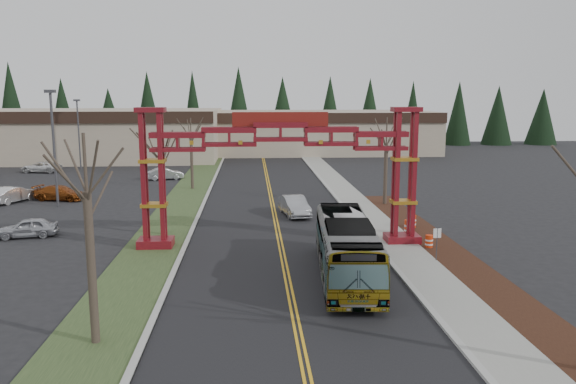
{
  "coord_description": "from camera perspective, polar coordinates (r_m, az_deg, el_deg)",
  "views": [
    {
      "loc": [
        -1.84,
        -17.28,
        9.58
      ],
      "look_at": [
        0.34,
        15.91,
        3.88
      ],
      "focal_mm": 35.0,
      "sensor_mm": 36.0,
      "label": 1
    }
  ],
  "objects": [
    {
      "name": "barrel_mid",
      "position": [
        39.92,
        12.14,
        -3.57
      ],
      "size": [
        0.59,
        0.59,
        1.1
      ],
      "color": "red",
      "rests_on": "ground"
    },
    {
      "name": "light_pole_far",
      "position": [
        79.67,
        -20.51,
        6.03
      ],
      "size": [
        0.79,
        0.4,
        9.16
      ],
      "color": "#3F3F44",
      "rests_on": "ground"
    },
    {
      "name": "lane_line_left",
      "position": [
        43.38,
        -1.4,
        -3.0
      ],
      "size": [
        0.12,
        100.0,
        0.01
      ],
      "primitive_type": "cube",
      "color": "gold",
      "rests_on": "road"
    },
    {
      "name": "silver_sedan",
      "position": [
        45.45,
        0.66,
        -1.42
      ],
      "size": [
        2.49,
        5.05,
        1.59
      ],
      "primitive_type": "imported",
      "rotation": [
        0.0,
        0.0,
        0.17
      ],
      "color": "#A5A8AD",
      "rests_on": "ground"
    },
    {
      "name": "curb_right",
      "position": [
        44.06,
        6.78,
        -2.8
      ],
      "size": [
        0.3,
        110.0,
        0.15
      ],
      "primitive_type": "cube",
      "color": "#B0B0AB",
      "rests_on": "ground"
    },
    {
      "name": "parked_car_far_b",
      "position": [
        77.85,
        -23.81,
        2.33
      ],
      "size": [
        5.24,
        3.08,
        1.37
      ],
      "primitive_type": "imported",
      "rotation": [
        0.0,
        0.0,
        4.54
      ],
      "color": "white",
      "rests_on": "ground"
    },
    {
      "name": "parked_car_mid_a",
      "position": [
        56.29,
        -22.14,
        -0.09
      ],
      "size": [
        5.07,
        2.94,
        1.38
      ],
      "primitive_type": "imported",
      "rotation": [
        0.0,
        0.0,
        1.35
      ],
      "color": "brown",
      "rests_on": "ground"
    },
    {
      "name": "retail_building_west",
      "position": [
        93.75,
        -21.34,
        5.51
      ],
      "size": [
        46.0,
        22.3,
        7.5
      ],
      "color": "#B9A78E",
      "rests_on": "ground"
    },
    {
      "name": "gateway_arch",
      "position": [
        35.51,
        -0.78,
        3.91
      ],
      "size": [
        18.2,
        1.6,
        8.9
      ],
      "color": "#5A0B17",
      "rests_on": "ground"
    },
    {
      "name": "parked_car_near_a",
      "position": [
        42.49,
        -24.94,
        -3.3
      ],
      "size": [
        4.17,
        2.33,
        1.34
      ],
      "primitive_type": "imported",
      "rotation": [
        0.0,
        0.0,
        4.91
      ],
      "color": "#B2B4BB",
      "rests_on": "ground"
    },
    {
      "name": "road",
      "position": [
        43.39,
        -1.24,
        -3.02
      ],
      "size": [
        12.0,
        110.0,
        0.02
      ],
      "primitive_type": "cube",
      "color": "black",
      "rests_on": "ground"
    },
    {
      "name": "barrel_south",
      "position": [
        36.78,
        14.13,
        -4.95
      ],
      "size": [
        0.49,
        0.49,
        0.9
      ],
      "color": "red",
      "rests_on": "ground"
    },
    {
      "name": "transit_bus",
      "position": [
        30.07,
        5.95,
        -5.7
      ],
      "size": [
        3.58,
        11.75,
        3.23
      ],
      "primitive_type": "imported",
      "rotation": [
        0.0,
        0.0,
        -0.08
      ],
      "color": "#95989C",
      "rests_on": "ground"
    },
    {
      "name": "light_pole_near",
      "position": [
        52.55,
        -22.72,
        4.91
      ],
      "size": [
        0.88,
        0.44,
        10.12
      ],
      "color": "#3F3F44",
      "rests_on": "ground"
    },
    {
      "name": "bare_tree_median_far",
      "position": [
        58.68,
        -9.82,
        5.44
      ],
      "size": [
        3.04,
        3.04,
        7.38
      ],
      "color": "#382D26",
      "rests_on": "ground"
    },
    {
      "name": "barrel_north",
      "position": [
        41.99,
        12.51,
        -2.99
      ],
      "size": [
        0.55,
        0.55,
        1.02
      ],
      "color": "red",
      "rests_on": "ground"
    },
    {
      "name": "street_sign",
      "position": [
        33.72,
        14.9,
        -4.55
      ],
      "size": [
        0.46,
        0.06,
        2.03
      ],
      "color": "#3F3F44",
      "rests_on": "ground"
    },
    {
      "name": "parked_car_far_a",
      "position": [
        66.62,
        -12.38,
        1.82
      ],
      "size": [
        4.35,
        2.39,
        1.36
      ],
      "primitive_type": "imported",
      "rotation": [
        0.0,
        0.0,
        1.81
      ],
      "color": "#ADB1B5",
      "rests_on": "ground"
    },
    {
      "name": "landscape_strip",
      "position": [
        31.3,
        19.28,
        -8.55
      ],
      "size": [
        2.6,
        50.0,
        0.12
      ],
      "primitive_type": "cube",
      "color": "black",
      "rests_on": "ground"
    },
    {
      "name": "conifer_treeline",
      "position": [
        109.34,
        -2.69,
        8.09
      ],
      "size": [
        116.1,
        5.6,
        13.0
      ],
      "color": "black",
      "rests_on": "ground"
    },
    {
      "name": "lane_line_right",
      "position": [
        43.39,
        -1.08,
        -3.0
      ],
      "size": [
        0.12,
        100.0,
        0.01
      ],
      "primitive_type": "cube",
      "color": "gold",
      "rests_on": "road"
    },
    {
      "name": "bare_tree_right_far",
      "position": [
        50.08,
        9.96,
        4.9
      ],
      "size": [
        3.37,
        3.37,
        7.75
      ],
      "color": "#382D26",
      "rests_on": "ground"
    },
    {
      "name": "grass_median",
      "position": [
        43.78,
        -11.78,
        -3.07
      ],
      "size": [
        4.0,
        110.0,
        0.08
      ],
      "primitive_type": "cube",
      "color": "#2D4321",
      "rests_on": "ground"
    },
    {
      "name": "sidewalk_right",
      "position": [
        44.35,
        8.63,
        -2.76
      ],
      "size": [
        2.6,
        110.0,
        0.14
      ],
      "primitive_type": "cube",
      "color": "gray",
      "rests_on": "ground"
    },
    {
      "name": "bare_tree_median_mid",
      "position": [
        39.26,
        -12.8,
        3.75
      ],
      "size": [
        3.43,
        3.43,
        7.95
      ],
      "color": "#382D26",
      "rests_on": "ground"
    },
    {
      "name": "parked_car_near_b",
      "position": [
        56.93,
        -26.13,
        -0.21
      ],
      "size": [
        3.23,
        4.73,
        1.48
      ],
      "primitive_type": "imported",
      "rotation": [
        0.0,
        0.0,
        2.73
      ],
      "color": "silver",
      "rests_on": "ground"
    },
    {
      "name": "retail_building_east",
      "position": [
        98.14,
        3.19,
        6.17
      ],
      "size": [
        38.0,
        20.3,
        7.0
      ],
      "color": "#B9A78E",
      "rests_on": "ground"
    },
    {
      "name": "bare_tree_median_near",
      "position": [
        22.28,
        -19.76,
        -0.09
      ],
      "size": [
        3.34,
        3.34,
        8.25
      ],
      "color": "#382D26",
      "rests_on": "ground"
    },
    {
      "name": "curb_left",
      "position": [
        43.55,
        -9.36,
        -3.02
      ],
      "size": [
        0.3,
        110.0,
        0.15
      ],
      "primitive_type": "cube",
      "color": "#B0B0AB",
      "rests_on": "ground"
    }
  ]
}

